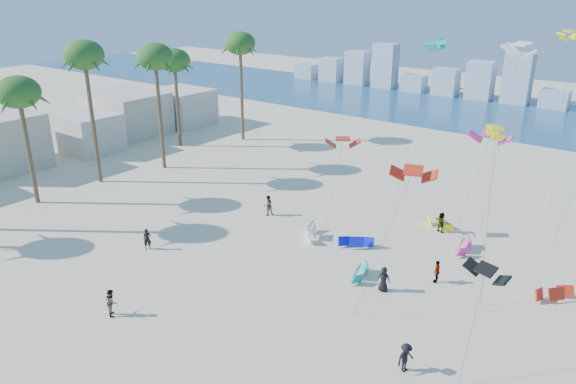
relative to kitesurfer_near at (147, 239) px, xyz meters
The scene contains 10 objects.
ground 10.52m from the kitesurfer_near, 59.83° to the right, with size 220.00×220.00×0.00m, color beige.
ocean 63.16m from the kitesurfer_near, 85.21° to the left, with size 220.00×220.00×0.00m, color navy.
kitesurfer_near is the anchor object (origin of this frame).
kitesurfer_mid 8.80m from the kitesurfer_near, 53.06° to the right, with size 0.84×0.66×1.73m, color gray.
kitesurfers_far 18.69m from the kitesurfer_near, 29.26° to the left, with size 25.14×18.61×1.82m.
grounded_kites 19.87m from the kitesurfer_near, 34.09° to the left, with size 20.19×13.62×0.94m.
flying_kites 27.55m from the kitesurfer_near, 41.16° to the left, with size 21.50×29.61×15.97m.
palm_row 20.62m from the kitesurfer_near, 156.52° to the left, with size 8.89×44.80×14.22m.
beachfront_buildings 30.81m from the kitesurfer_near, 157.54° to the left, with size 11.50×43.00×6.00m.
distant_skyline 73.08m from the kitesurfer_near, 86.80° to the left, with size 85.00×3.00×8.40m.
Camera 1 is at (25.79, -14.05, 19.09)m, focal length 33.67 mm.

